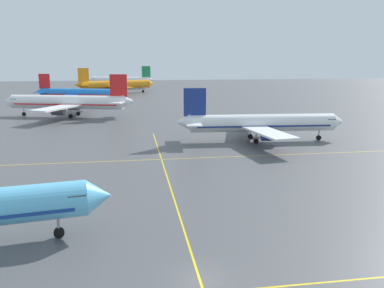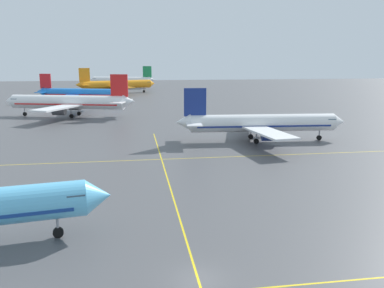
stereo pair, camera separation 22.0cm
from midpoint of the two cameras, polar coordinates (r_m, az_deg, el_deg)
The scene contains 7 objects.
ground_plane at distance 33.16m, azimuth 1.06°, elevation -18.82°, with size 600.00×600.00×0.00m, color #4C4C4F.
airliner_second_row at distance 84.42m, azimuth 9.89°, elevation 2.96°, with size 36.20×31.18×11.26m.
airliner_third_row at distance 124.70m, azimuth -17.15°, elevation 5.75°, with size 40.17×34.24×12.68m.
airliner_far_left_stand at distance 162.16m, azimuth -15.87°, elevation 7.02°, with size 35.62×30.45×11.34m.
airliner_far_right_stand at distance 204.42m, azimuth -10.79°, elevation 8.37°, with size 39.90×34.16×12.78m.
airliner_distant_taxiway at distance 244.09m, azimuth -9.99°, elevation 8.99°, with size 40.19×34.41×12.87m.
taxiway_markings at distance 49.61m, azimuth -2.51°, elevation -7.97°, with size 163.26×89.40×0.01m.
Camera 2 is at (-4.70, -28.04, 17.06)m, focal length 37.09 mm.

